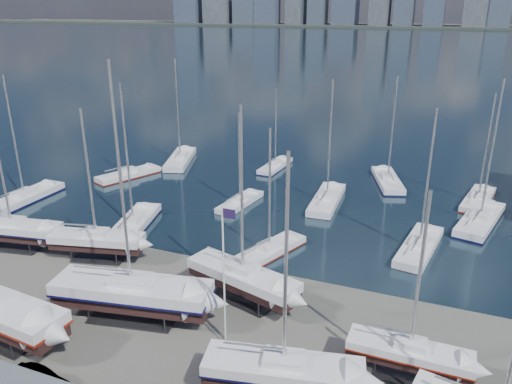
% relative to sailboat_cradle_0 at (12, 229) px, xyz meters
% --- Properties ---
extents(ground, '(1400.00, 1400.00, 0.00)m').
position_rel_sailboat_cradle_0_xyz_m(ground, '(22.32, -4.99, -2.07)').
color(ground, '#605E59').
rests_on(ground, ground).
extents(water, '(1400.00, 600.00, 0.40)m').
position_rel_sailboat_cradle_0_xyz_m(water, '(22.32, 305.01, -2.22)').
color(water, '#182B38').
rests_on(water, ground).
extents(far_shore, '(1400.00, 80.00, 2.20)m').
position_rel_sailboat_cradle_0_xyz_m(far_shore, '(22.32, 565.01, -0.97)').
color(far_shore, '#2D332D').
rests_on(far_shore, ground).
extents(sailboat_cradle_0, '(10.24, 4.45, 16.01)m').
position_rel_sailboat_cradle_0_xyz_m(sailboat_cradle_0, '(0.00, 0.00, 0.00)').
color(sailboat_cradle_0, '#2D2D33').
rests_on(sailboat_cradle_0, ground).
extents(sailboat_cradle_2, '(9.27, 4.51, 14.68)m').
position_rel_sailboat_cradle_0_xyz_m(sailboat_cradle_2, '(9.36, 1.19, -0.06)').
color(sailboat_cradle_2, '#2D2D33').
rests_on(sailboat_cradle_2, ground).
extents(sailboat_cradle_3, '(12.83, 5.64, 19.74)m').
position_rel_sailboat_cradle_0_xyz_m(sailboat_cradle_3, '(18.14, -5.67, 0.19)').
color(sailboat_cradle_3, '#2D2D33').
rests_on(sailboat_cradle_3, ground).
extents(sailboat_cradle_4, '(10.41, 5.48, 16.33)m').
position_rel_sailboat_cradle_0_xyz_m(sailboat_cradle_4, '(25.09, -0.18, 0.02)').
color(sailboat_cradle_4, '#2D2D33').
rests_on(sailboat_cradle_4, ground).
extents(sailboat_cradle_5, '(10.27, 4.67, 16.02)m').
position_rel_sailboat_cradle_0_xyz_m(sailboat_cradle_5, '(31.78, -9.50, 0.00)').
color(sailboat_cradle_5, '#2D2D33').
rests_on(sailboat_cradle_5, ground).
extents(sailboat_cradle_6, '(8.03, 2.31, 13.17)m').
position_rel_sailboat_cradle_0_xyz_m(sailboat_cradle_6, '(38.76, -4.72, -0.14)').
color(sailboat_cradle_6, '#2D2D33').
rests_on(sailboat_cradle_6, ground).
extents(sailboat_moored_0, '(3.13, 10.96, 16.36)m').
position_rel_sailboat_cradle_0_xyz_m(sailboat_moored_0, '(-8.93, 10.09, -1.76)').
color(sailboat_moored_0, black).
rests_on(sailboat_moored_0, water).
extents(sailboat_moored_1, '(6.17, 9.64, 14.02)m').
position_rel_sailboat_cradle_0_xyz_m(sailboat_moored_1, '(-2.43, 22.74, -1.76)').
color(sailboat_moored_1, black).
rests_on(sailboat_moored_1, water).
extents(sailboat_moored_2, '(6.36, 11.36, 16.53)m').
position_rel_sailboat_cradle_0_xyz_m(sailboat_moored_2, '(0.86, 31.75, -1.75)').
color(sailboat_moored_2, black).
rests_on(sailboat_moored_2, water).
extents(sailboat_moored_3, '(5.34, 10.93, 15.75)m').
position_rel_sailboat_cradle_0_xyz_m(sailboat_moored_3, '(8.36, 8.38, -1.76)').
color(sailboat_moored_3, black).
rests_on(sailboat_moored_3, water).
extents(sailboat_moored_4, '(3.30, 8.20, 12.04)m').
position_rel_sailboat_cradle_0_xyz_m(sailboat_moored_4, '(16.52, 18.97, -1.74)').
color(sailboat_moored_4, black).
rests_on(sailboat_moored_4, water).
extents(sailboat_moored_5, '(2.93, 8.52, 12.52)m').
position_rel_sailboat_cradle_0_xyz_m(sailboat_moored_5, '(15.63, 34.32, -1.76)').
color(sailboat_moored_5, black).
rests_on(sailboat_moored_5, water).
extents(sailboat_moored_6, '(5.47, 9.21, 13.31)m').
position_rel_sailboat_cradle_0_xyz_m(sailboat_moored_6, '(24.33, 8.13, -1.76)').
color(sailboat_moored_6, black).
rests_on(sailboat_moored_6, water).
extents(sailboat_moored_7, '(3.49, 10.64, 15.85)m').
position_rel_sailboat_cradle_0_xyz_m(sailboat_moored_7, '(26.28, 23.42, -1.75)').
color(sailboat_moored_7, black).
rests_on(sailboat_moored_7, water).
extents(sailboat_moored_8, '(5.97, 10.61, 15.30)m').
position_rel_sailboat_cradle_0_xyz_m(sailboat_moored_8, '(32.24, 33.61, -1.76)').
color(sailboat_moored_8, black).
rests_on(sailboat_moored_8, water).
extents(sailboat_moored_9, '(4.19, 10.25, 15.03)m').
position_rel_sailboat_cradle_0_xyz_m(sailboat_moored_9, '(37.99, 14.36, -1.75)').
color(sailboat_moored_9, black).
rests_on(sailboat_moored_9, water).
extents(sailboat_moored_10, '(5.77, 11.69, 16.84)m').
position_rel_sailboat_cradle_0_xyz_m(sailboat_moored_10, '(43.74, 23.68, -1.76)').
color(sailboat_moored_10, black).
rests_on(sailboat_moored_10, water).
extents(sailboat_moored_11, '(4.49, 9.81, 14.16)m').
position_rel_sailboat_cradle_0_xyz_m(sailboat_moored_11, '(43.67, 30.59, -1.76)').
color(sailboat_moored_11, black).
rests_on(sailboat_moored_11, water).
extents(car_b, '(4.59, 1.75, 1.49)m').
position_rel_sailboat_cradle_0_xyz_m(car_b, '(17.29, -14.77, -1.32)').
color(car_b, gray).
rests_on(car_b, ground).
extents(flagpole, '(0.97, 0.12, 10.98)m').
position_rel_sailboat_cradle_0_xyz_m(flagpole, '(26.37, -6.19, 4.19)').
color(flagpole, white).
rests_on(flagpole, ground).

